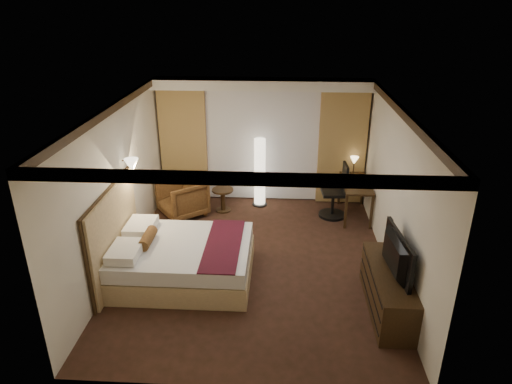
# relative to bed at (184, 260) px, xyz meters

# --- Properties ---
(floor) EXTENTS (4.50, 5.50, 0.01)m
(floor) POSITION_rel_bed_xyz_m (1.11, 0.51, -0.32)
(floor) COLOR black
(floor) RESTS_ON ground
(ceiling) EXTENTS (4.50, 5.50, 0.01)m
(ceiling) POSITION_rel_bed_xyz_m (1.11, 0.51, 2.38)
(ceiling) COLOR white
(ceiling) RESTS_ON back_wall
(back_wall) EXTENTS (4.50, 0.02, 2.70)m
(back_wall) POSITION_rel_bed_xyz_m (1.11, 3.26, 1.03)
(back_wall) COLOR beige
(back_wall) RESTS_ON floor
(left_wall) EXTENTS (0.02, 5.50, 2.70)m
(left_wall) POSITION_rel_bed_xyz_m (-1.14, 0.51, 1.03)
(left_wall) COLOR beige
(left_wall) RESTS_ON floor
(right_wall) EXTENTS (0.02, 5.50, 2.70)m
(right_wall) POSITION_rel_bed_xyz_m (3.36, 0.51, 1.03)
(right_wall) COLOR beige
(right_wall) RESTS_ON floor
(crown_molding) EXTENTS (4.50, 5.50, 0.12)m
(crown_molding) POSITION_rel_bed_xyz_m (1.11, 0.51, 2.32)
(crown_molding) COLOR black
(crown_molding) RESTS_ON ceiling
(soffit) EXTENTS (4.50, 0.50, 0.20)m
(soffit) POSITION_rel_bed_xyz_m (1.11, 3.01, 2.28)
(soffit) COLOR white
(soffit) RESTS_ON ceiling
(curtain_sheer) EXTENTS (2.48, 0.04, 2.45)m
(curtain_sheer) POSITION_rel_bed_xyz_m (1.11, 3.18, 0.93)
(curtain_sheer) COLOR silver
(curtain_sheer) RESTS_ON back_wall
(curtain_left_drape) EXTENTS (1.00, 0.14, 2.45)m
(curtain_left_drape) POSITION_rel_bed_xyz_m (-0.59, 3.12, 0.93)
(curtain_left_drape) COLOR #A08F49
(curtain_left_drape) RESTS_ON back_wall
(curtain_right_drape) EXTENTS (1.00, 0.14, 2.45)m
(curtain_right_drape) POSITION_rel_bed_xyz_m (2.81, 3.12, 0.93)
(curtain_right_drape) COLOR #A08F49
(curtain_right_drape) RESTS_ON back_wall
(wall_sconce) EXTENTS (0.24, 0.24, 0.24)m
(wall_sconce) POSITION_rel_bed_xyz_m (-0.98, 0.84, 1.30)
(wall_sconce) COLOR white
(wall_sconce) RESTS_ON left_wall
(bed) EXTENTS (2.16, 1.68, 0.63)m
(bed) POSITION_rel_bed_xyz_m (0.00, 0.00, 0.00)
(bed) COLOR white
(bed) RESTS_ON floor
(headboard) EXTENTS (0.12, 1.98, 1.50)m
(headboard) POSITION_rel_bed_xyz_m (-1.09, 0.00, 0.43)
(headboard) COLOR tan
(headboard) RESTS_ON floor
(armchair) EXTENTS (1.13, 1.14, 0.86)m
(armchair) POSITION_rel_bed_xyz_m (-0.50, 2.27, 0.12)
(armchair) COLOR #462915
(armchair) RESTS_ON floor
(side_table) EXTENTS (0.45, 0.45, 0.50)m
(side_table) POSITION_rel_bed_xyz_m (0.31, 2.52, -0.07)
(side_table) COLOR black
(side_table) RESTS_ON floor
(floor_lamp) EXTENTS (0.32, 0.32, 1.52)m
(floor_lamp) POSITION_rel_bed_xyz_m (1.08, 2.86, 0.44)
(floor_lamp) COLOR white
(floor_lamp) RESTS_ON floor
(desk) EXTENTS (0.55, 1.25, 0.75)m
(desk) POSITION_rel_bed_xyz_m (3.06, 2.45, 0.06)
(desk) COLOR black
(desk) RESTS_ON floor
(desk_lamp) EXTENTS (0.18, 0.18, 0.34)m
(desk_lamp) POSITION_rel_bed_xyz_m (3.06, 2.92, 0.60)
(desk_lamp) COLOR #FFD899
(desk_lamp) RESTS_ON desk
(office_chair) EXTENTS (0.59, 0.59, 1.15)m
(office_chair) POSITION_rel_bed_xyz_m (2.61, 2.40, 0.26)
(office_chair) COLOR black
(office_chair) RESTS_ON floor
(dresser) EXTENTS (0.50, 1.67, 0.65)m
(dresser) POSITION_rel_bed_xyz_m (3.11, -0.65, 0.01)
(dresser) COLOR black
(dresser) RESTS_ON floor
(television) EXTENTS (0.74, 1.17, 0.15)m
(television) POSITION_rel_bed_xyz_m (3.08, -0.65, 0.65)
(television) COLOR black
(television) RESTS_ON dresser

